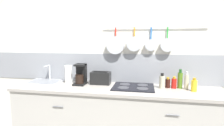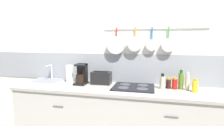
% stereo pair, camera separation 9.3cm
% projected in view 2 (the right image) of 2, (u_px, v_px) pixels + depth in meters
% --- Properties ---
extents(wall_back, '(7.20, 0.14, 2.60)m').
position_uv_depth(wall_back, '(121.00, 59.00, 2.61)').
color(wall_back, silver).
rests_on(wall_back, ground_plane).
extents(cabinet_base, '(2.75, 0.60, 0.89)m').
position_uv_depth(cabinet_base, '(116.00, 122.00, 2.38)').
color(cabinet_base, '#B7B2A8').
rests_on(cabinet_base, ground_plane).
extents(countertop, '(2.79, 0.62, 0.03)m').
position_uv_depth(countertop, '(116.00, 89.00, 2.32)').
color(countertop, '#A59E93').
rests_on(countertop, cabinet_base).
extents(sink_basin, '(0.50, 0.38, 0.25)m').
position_uv_depth(sink_basin, '(47.00, 80.00, 2.67)').
color(sink_basin, '#B7BABF').
rests_on(sink_basin, countertop).
extents(paper_towel_roll, '(0.11, 0.11, 0.26)m').
position_uv_depth(paper_towel_roll, '(70.00, 74.00, 2.59)').
color(paper_towel_roll, white).
rests_on(paper_towel_roll, countertop).
extents(coffee_maker, '(0.16, 0.21, 0.29)m').
position_uv_depth(coffee_maker, '(81.00, 75.00, 2.53)').
color(coffee_maker, black).
rests_on(coffee_maker, countertop).
extents(toaster, '(0.30, 0.17, 0.18)m').
position_uv_depth(toaster, '(101.00, 78.00, 2.52)').
color(toaster, black).
rests_on(toaster, countertop).
extents(cooktop, '(0.54, 0.46, 0.01)m').
position_uv_depth(cooktop, '(133.00, 87.00, 2.33)').
color(cooktop, black).
rests_on(cooktop, countertop).
extents(bottle_vinegar, '(0.07, 0.07, 0.20)m').
position_uv_depth(bottle_vinegar, '(162.00, 82.00, 2.25)').
color(bottle_vinegar, '#BFB799').
rests_on(bottle_vinegar, countertop).
extents(bottle_dish_soap, '(0.06, 0.06, 0.14)m').
position_uv_depth(bottle_dish_soap, '(168.00, 84.00, 2.29)').
color(bottle_dish_soap, '#33140F').
rests_on(bottle_dish_soap, countertop).
extents(bottle_sesame_oil, '(0.07, 0.07, 0.16)m').
position_uv_depth(bottle_sesame_oil, '(175.00, 84.00, 2.26)').
color(bottle_sesame_oil, red).
rests_on(bottle_sesame_oil, countertop).
extents(bottle_hot_sauce, '(0.06, 0.06, 0.25)m').
position_uv_depth(bottle_hot_sauce, '(181.00, 81.00, 2.25)').
color(bottle_hot_sauce, '#4C721E').
rests_on(bottle_hot_sauce, countertop).
extents(bottle_cooking_wine, '(0.05, 0.05, 0.23)m').
position_uv_depth(bottle_cooking_wine, '(187.00, 82.00, 2.19)').
color(bottle_cooking_wine, '#BFB799').
rests_on(bottle_cooking_wine, countertop).
extents(bottle_olive_oil, '(0.07, 0.07, 0.17)m').
position_uv_depth(bottle_olive_oil, '(195.00, 86.00, 2.11)').
color(bottle_olive_oil, yellow).
rests_on(bottle_olive_oil, countertop).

